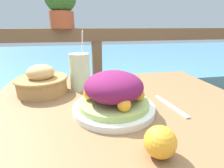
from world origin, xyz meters
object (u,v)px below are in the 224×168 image
object	(u,v)px
salad_plate	(114,95)
potted_plant	(61,2)
bread_basket	(42,82)
drink_glass	(80,71)

from	to	relation	value
salad_plate	potted_plant	size ratio (longest dim) A/B	0.88
salad_plate	bread_basket	distance (m)	0.34
bread_basket	potted_plant	world-z (taller)	potted_plant
drink_glass	potted_plant	xyz separation A→B (m)	(-0.10, 0.56, 0.34)
drink_glass	bread_basket	xyz separation A→B (m)	(-0.16, -0.03, -0.03)
salad_plate	potted_plant	world-z (taller)	potted_plant
salad_plate	drink_glass	world-z (taller)	drink_glass
bread_basket	potted_plant	size ratio (longest dim) A/B	0.69
salad_plate	drink_glass	bearing A→B (deg)	112.73
drink_glass	potted_plant	size ratio (longest dim) A/B	0.83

